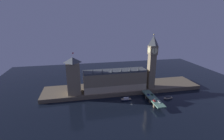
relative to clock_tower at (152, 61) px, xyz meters
name	(u,v)px	position (x,y,z in m)	size (l,w,h in m)	color
ground_plane	(131,102)	(-35.80, -25.84, -44.45)	(400.00, 400.00, 0.00)	black
embankment	(123,88)	(-35.80, 13.16, -41.82)	(220.00, 42.00, 5.26)	brown
parliament_hall	(115,80)	(-49.64, 4.13, -25.40)	(82.99, 19.30, 33.23)	#7F7056
clock_tower	(152,61)	(0.00, 0.00, 0.00)	(10.74, 10.85, 74.00)	#7F7056
victoria_tower	(74,76)	(-103.02, 3.74, -15.29)	(16.48, 16.48, 53.57)	#7F7056
bridge	(153,99)	(-10.20, -30.84, -40.18)	(10.29, 46.00, 6.11)	slate
car_northbound_lead	(148,94)	(-12.46, -22.55, -37.68)	(1.87, 4.52, 1.41)	navy
car_northbound_trail	(154,101)	(-12.46, -38.99, -37.60)	(2.09, 4.32, 1.57)	red
car_southbound_lead	(159,102)	(-7.93, -42.59, -37.72)	(2.01, 4.73, 1.33)	silver
car_southbound_trail	(152,94)	(-7.93, -23.39, -37.70)	(1.90, 4.62, 1.36)	#235633
pedestrian_near_rail	(155,103)	(-14.72, -44.64, -37.36)	(0.38, 0.38, 1.85)	black
pedestrian_far_rail	(147,95)	(-14.72, -22.78, -37.50)	(0.38, 0.38, 1.59)	black
street_lamp_near	(155,101)	(-15.12, -45.56, -34.11)	(1.34, 0.60, 6.76)	#2D3333
street_lamp_mid	(157,94)	(-5.27, -30.84, -33.97)	(1.34, 0.60, 6.99)	#2D3333
street_lamp_far	(145,90)	(-15.12, -16.12, -34.41)	(1.34, 0.60, 6.28)	#2D3333
boat_upstream	(126,99)	(-40.38, -19.12, -43.12)	(14.16, 5.87, 3.63)	#1E2842
boat_downstream	(168,98)	(13.23, -26.15, -43.16)	(12.68, 4.70, 3.52)	#B2A893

